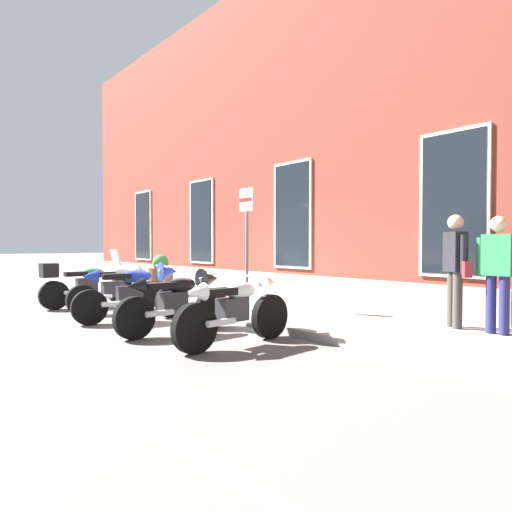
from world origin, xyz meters
name	(u,v)px	position (x,y,z in m)	size (l,w,h in m)	color
ground_plane	(195,315)	(0.00, 0.00, 0.00)	(140.00, 140.00, 0.00)	#565451
sidewalk	(248,306)	(0.00, 1.37, 0.06)	(29.33, 2.73, 0.12)	gray
lane_stripe	(17,336)	(0.00, -3.20, 0.00)	(29.33, 0.12, 0.01)	silver
brick_pub_facade	(381,149)	(0.00, 6.26, 4.15)	(23.33, 7.16, 8.31)	maroon
motorcycle_green_touring	(84,283)	(-2.55, -1.30, 0.54)	(0.62, 2.12, 1.29)	black
motorcycle_grey_naked	(116,289)	(-1.37, -1.03, 0.48)	(0.62, 1.96, 0.98)	black
motorcycle_blue_sport	(137,289)	(-0.11, -1.18, 0.58)	(0.63, 2.12, 1.07)	black
motorcycle_black_sport	(180,298)	(1.38, -1.15, 0.55)	(0.62, 2.06, 1.01)	black
motorcycle_white_sport	(239,306)	(2.67, -0.96, 0.55)	(0.62, 2.05, 1.01)	black
pedestrian_dark_jacket	(455,264)	(4.30, 1.96, 1.10)	(0.58, 0.45, 1.74)	#38332D
pedestrian_striped_shirt	(498,268)	(4.93, 1.94, 1.07)	(0.59, 0.23, 1.68)	#1E1E4C
parking_sign	(247,230)	(0.74, 0.73, 1.68)	(0.36, 0.07, 2.40)	#4C4C51
barrel_planter	(161,278)	(-2.67, 0.67, 0.56)	(0.66, 0.66, 1.03)	brown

